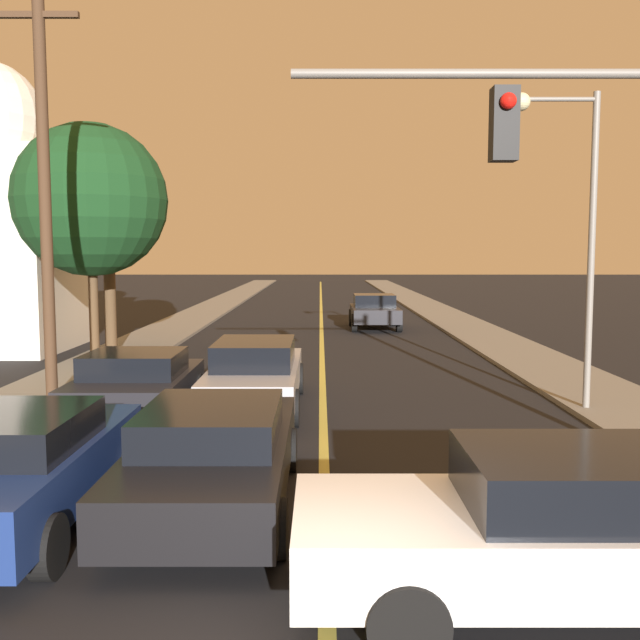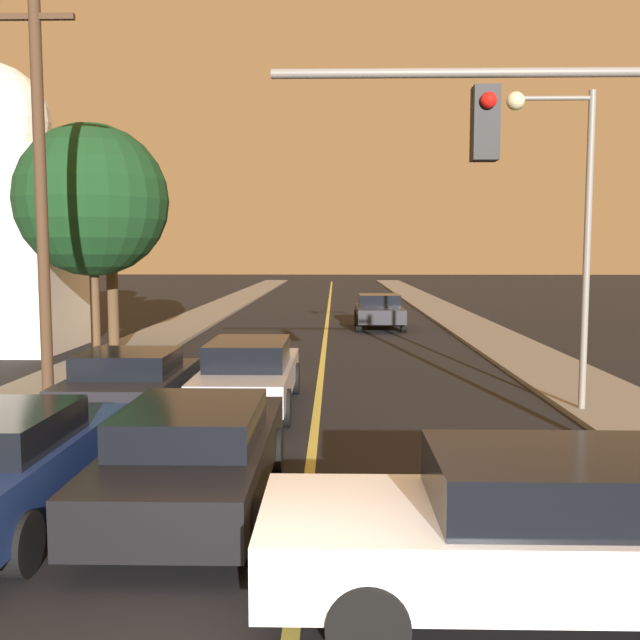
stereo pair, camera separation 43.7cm
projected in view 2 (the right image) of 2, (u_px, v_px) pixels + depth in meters
road_surface at (329, 309)px, 40.99m from camera, size 10.07×80.00×0.01m
sidewalk_left at (220, 308)px, 41.12m from camera, size 2.50×80.00×0.12m
sidewalk_right at (438, 308)px, 40.85m from camera, size 2.50×80.00×0.12m
car_near_lane_front at (195, 452)px, 9.09m from camera, size 1.99×4.90×1.38m
car_near_lane_second at (250, 373)px, 14.86m from camera, size 1.91×5.05×1.47m
car_outer_lane_front at (1, 464)px, 8.52m from camera, size 1.88×4.46×1.42m
car_outer_lane_second at (130, 383)px, 13.90m from camera, size 2.11×3.85×1.37m
car_far_oncoming at (379, 311)px, 30.40m from camera, size 2.07×4.04×1.48m
car_crossing_right at (537, 530)px, 6.44m from camera, size 4.93×2.01×1.48m
traffic_signal_mast at (623, 193)px, 8.79m from camera, size 5.94×0.42×5.59m
streetlamp_right at (567, 204)px, 14.08m from camera, size 1.74×0.36×6.30m
utility_pole_left at (41, 192)px, 14.52m from camera, size 1.60×0.24×8.43m
tree_left_near at (110, 190)px, 22.00m from camera, size 3.28×3.28×6.77m
tree_left_far at (92, 201)px, 20.17m from camera, size 4.30×4.30×6.77m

